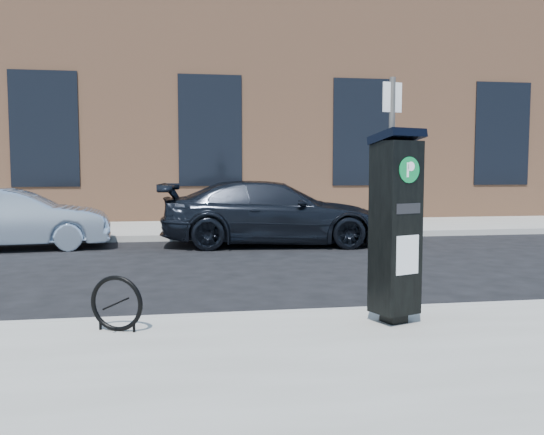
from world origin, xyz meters
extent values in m
plane|color=black|center=(0.00, 0.00, 0.00)|extent=(120.00, 120.00, 0.00)
cube|color=gray|center=(0.00, 14.00, 0.07)|extent=(60.00, 12.00, 0.15)
cube|color=#9E9B93|center=(0.00, -0.02, 0.07)|extent=(60.00, 0.12, 0.16)
cube|color=#9E9B93|center=(0.00, 8.02, 0.07)|extent=(60.00, 0.12, 0.16)
cube|color=#9C6747|center=(0.00, 17.00, 4.00)|extent=(28.00, 10.00, 8.00)
cube|color=#59544C|center=(0.00, 17.00, 8.10)|extent=(28.00, 10.00, 0.30)
cube|color=black|center=(-5.00, 11.98, 3.00)|extent=(2.00, 0.06, 3.50)
cube|color=black|center=(0.00, 11.98, 3.00)|extent=(2.00, 0.06, 3.50)
cube|color=black|center=(5.00, 11.98, 3.00)|extent=(2.00, 0.06, 3.50)
cube|color=black|center=(10.00, 11.98, 3.00)|extent=(2.00, 0.06, 3.50)
cube|color=black|center=(1.26, -0.66, 0.20)|extent=(0.28, 0.28, 0.11)
cube|color=black|center=(1.26, -0.66, 1.17)|extent=(0.53, 0.50, 1.82)
cube|color=black|center=(1.26, -0.66, 2.12)|extent=(0.59, 0.56, 0.17)
cylinder|color=#08662F|center=(1.32, -0.84, 1.78)|extent=(0.26, 0.11, 0.27)
cube|color=white|center=(1.32, -0.84, 1.78)|extent=(0.09, 0.04, 0.15)
cube|color=silver|center=(1.32, -0.84, 0.90)|extent=(0.28, 0.11, 0.41)
cube|color=black|center=(1.32, -0.84, 1.38)|extent=(0.30, 0.12, 0.11)
cylinder|color=#5E5853|center=(1.23, -0.58, 0.17)|extent=(0.21, 0.21, 0.03)
cylinder|color=#5E5853|center=(1.23, -0.58, 1.45)|extent=(0.06, 0.06, 2.60)
cube|color=silver|center=(1.23, -0.58, 2.54)|extent=(0.23, 0.08, 0.31)
torus|color=black|center=(-1.64, -0.54, 0.43)|extent=(0.55, 0.27, 0.57)
cylinder|color=black|center=(-1.81, -0.46, 0.21)|extent=(0.03, 0.03, 0.11)
cylinder|color=black|center=(-1.47, -0.61, 0.21)|extent=(0.03, 0.03, 0.11)
imported|color=#94A6BC|center=(-4.63, 7.05, 0.68)|extent=(4.24, 1.87, 1.36)
imported|color=black|center=(1.17, 6.91, 0.76)|extent=(5.38, 2.58, 1.51)
camera|label=1|loc=(-1.00, -6.42, 1.78)|focal=38.00mm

